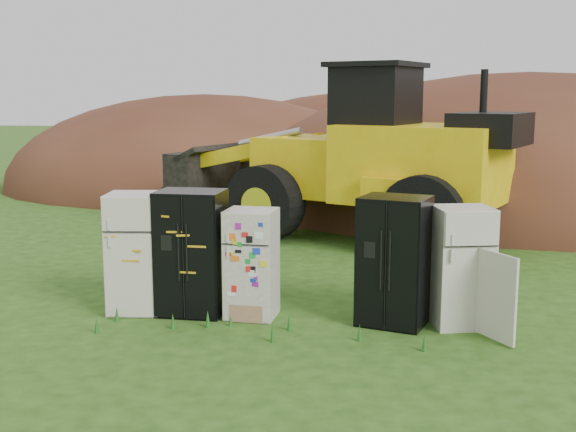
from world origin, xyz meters
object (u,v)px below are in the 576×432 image
fridge_black_side (192,252)px  fridge_black_right (394,261)px  fridge_leftmost (136,253)px  wheel_loader (335,151)px  fridge_open_door (461,267)px  fridge_sticker (252,263)px

fridge_black_side → fridge_black_right: size_ratio=1.01×
fridge_leftmost → fridge_black_side: 0.86m
fridge_black_right → wheel_loader: bearing=118.6°
fridge_black_right → fridge_open_door: size_ratio=1.08×
fridge_open_door → wheel_loader: wheel_loader is taller
fridge_black_side → fridge_sticker: (0.92, -0.03, -0.13)m
fridge_black_side → fridge_black_right: 2.99m
fridge_leftmost → fridge_sticker: size_ratio=1.12×
fridge_sticker → wheel_loader: bearing=87.0°
fridge_black_side → wheel_loader: 6.52m
fridge_black_side → wheel_loader: size_ratio=0.23×
fridge_sticker → fridge_open_door: bearing=3.8°
fridge_black_right → wheel_loader: wheel_loader is taller
fridge_black_side → fridge_black_right: fridge_black_side is taller
fridge_leftmost → fridge_black_right: 3.85m
wheel_loader → fridge_open_door: bearing=-47.3°
fridge_black_side → fridge_sticker: 0.93m
fridge_black_side → wheel_loader: (1.55, 6.25, 1.04)m
fridge_black_right → fridge_open_door: bearing=20.4°
fridge_leftmost → wheel_loader: 6.81m
fridge_black_side → fridge_sticker: bearing=-1.0°
fridge_black_side → fridge_open_door: bearing=1.2°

